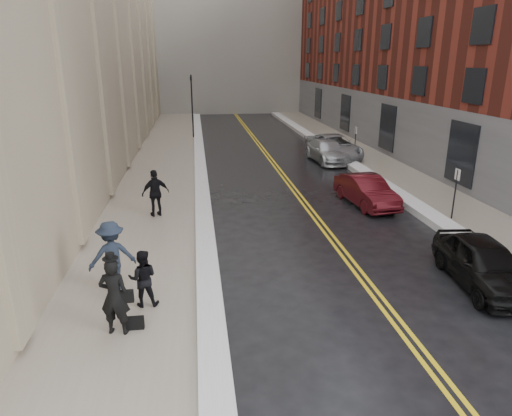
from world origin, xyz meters
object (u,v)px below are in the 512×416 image
object	(u,v)px
car_black	(484,263)
car_silver_near	(327,151)
pedestrian_main	(114,296)
pedestrian_a	(143,278)
car_maroon	(366,191)
pedestrian_b	(112,256)
pedestrian_c	(156,193)
car_silver_far	(334,147)

from	to	relation	value
car_black	car_silver_near	distance (m)	17.29
car_silver_near	car_black	bearing A→B (deg)	-95.83
pedestrian_main	pedestrian_a	distance (m)	1.35
car_black	car_maroon	xyz separation A→B (m)	(-0.60, 7.97, -0.03)
car_silver_near	pedestrian_main	distance (m)	21.41
pedestrian_b	pedestrian_c	size ratio (longest dim) A/B	1.03
pedestrian_a	car_silver_far	bearing A→B (deg)	-119.83
car_maroon	pedestrian_main	bearing A→B (deg)	-143.34
pedestrian_c	pedestrian_main	bearing A→B (deg)	66.98
pedestrian_b	pedestrian_c	distance (m)	6.37
pedestrian_main	pedestrian_a	xyz separation A→B (m)	(0.51, 1.24, -0.19)
car_black	car_maroon	world-z (taller)	car_black
car_black	car_silver_far	distance (m)	18.37
car_silver_far	pedestrian_b	bearing A→B (deg)	-127.48
car_black	pedestrian_c	xyz separation A→B (m)	(-9.94, 7.25, 0.42)
car_maroon	car_silver_far	world-z (taller)	car_silver_far
car_maroon	car_silver_near	bearing A→B (deg)	77.36
car_maroon	pedestrian_c	xyz separation A→B (m)	(-9.34, -0.72, 0.45)
car_silver_near	pedestrian_b	world-z (taller)	pedestrian_b
pedestrian_a	pedestrian_b	distance (m)	1.43
car_silver_near	car_silver_far	distance (m)	1.29
car_maroon	pedestrian_main	distance (m)	13.42
car_silver_far	pedestrian_c	bearing A→B (deg)	-138.31
car_maroon	pedestrian_b	bearing A→B (deg)	-152.44
pedestrian_main	pedestrian_b	size ratio (longest dim) A/B	0.96
car_silver_near	pedestrian_a	distance (m)	20.08
pedestrian_a	pedestrian_b	world-z (taller)	pedestrian_b
car_black	pedestrian_main	xyz separation A→B (m)	(-10.23, -1.37, 0.41)
car_maroon	pedestrian_c	distance (m)	9.38
car_silver_near	pedestrian_b	bearing A→B (deg)	-128.67
pedestrian_a	car_maroon	bearing A→B (deg)	-138.09
pedestrian_main	pedestrian_a	size ratio (longest dim) A/B	1.24
car_black	pedestrian_a	distance (m)	9.72
car_maroon	car_silver_far	xyz separation A→B (m)	(1.60, 10.37, 0.10)
car_black	pedestrian_a	bearing A→B (deg)	-173.40
car_maroon	pedestrian_a	size ratio (longest dim) A/B	2.64
pedestrian_main	car_black	bearing A→B (deg)	-161.88
car_black	car_maroon	distance (m)	7.99
car_silver_near	pedestrian_b	distance (m)	19.67
pedestrian_a	car_black	bearing A→B (deg)	-178.92
car_silver_near	pedestrian_a	bearing A→B (deg)	-124.79
car_black	pedestrian_b	world-z (taller)	pedestrian_b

